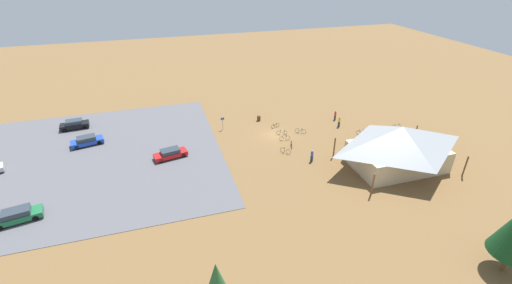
# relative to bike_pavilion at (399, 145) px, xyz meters

# --- Properties ---
(ground) EXTENTS (160.00, 160.00, 0.00)m
(ground) POSITION_rel_bike_pavilion_xyz_m (12.49, -13.29, -3.25)
(ground) COLOR brown
(ground) RESTS_ON ground
(parking_lot_asphalt) EXTENTS (35.56, 33.32, 0.05)m
(parking_lot_asphalt) POSITION_rel_bike_pavilion_xyz_m (39.34, -14.00, -3.23)
(parking_lot_asphalt) COLOR #56565B
(parking_lot_asphalt) RESTS_ON ground
(bike_pavilion) EXTENTS (13.83, 9.62, 5.86)m
(bike_pavilion) POSITION_rel_bike_pavilion_xyz_m (0.00, 0.00, 0.00)
(bike_pavilion) COLOR #C6B28E
(bike_pavilion) RESTS_ON ground
(trash_bin) EXTENTS (0.60, 0.60, 0.90)m
(trash_bin) POSITION_rel_bike_pavilion_xyz_m (13.19, -19.19, -2.80)
(trash_bin) COLOR brown
(trash_bin) RESTS_ON ground
(lot_sign) EXTENTS (0.56, 0.08, 2.20)m
(lot_sign) POSITION_rel_bike_pavilion_xyz_m (19.80, -17.65, -1.84)
(lot_sign) COLOR #99999E
(lot_sign) RESTS_ON ground
(bicycle_blue_lone_east) EXTENTS (1.76, 0.57, 0.86)m
(bicycle_blue_lone_east) POSITION_rel_bike_pavilion_xyz_m (-0.79, -9.45, -2.87)
(bicycle_blue_lone_east) COLOR black
(bicycle_blue_lone_east) RESTS_ON ground
(bicycle_teal_trailside) EXTENTS (1.54, 0.97, 0.86)m
(bicycle_teal_trailside) POSITION_rel_bike_pavilion_xyz_m (8.26, -12.72, -2.87)
(bicycle_teal_trailside) COLOR black
(bicycle_teal_trailside) RESTS_ON ground
(bicycle_black_back_row) EXTENTS (1.58, 0.61, 0.77)m
(bicycle_black_back_row) POSITION_rel_bike_pavilion_xyz_m (11.42, -15.76, -2.89)
(bicycle_black_back_row) COLOR black
(bicycle_black_back_row) RESTS_ON ground
(bicycle_orange_yard_right) EXTENTS (1.75, 0.48, 0.90)m
(bicycle_orange_yard_right) POSITION_rel_bike_pavilion_xyz_m (11.56, -11.16, -2.86)
(bicycle_orange_yard_right) COLOR black
(bicycle_orange_yard_right) RESTS_ON ground
(bicycle_red_yard_front) EXTENTS (0.64, 1.66, 0.81)m
(bicycle_red_yard_front) POSITION_rel_bike_pavilion_xyz_m (11.29, -9.08, -2.88)
(bicycle_red_yard_front) COLOR black
(bicycle_red_yard_front) RESTS_ON ground
(bicycle_silver_near_sign) EXTENTS (1.72, 0.48, 0.76)m
(bicycle_silver_near_sign) POSITION_rel_bike_pavilion_xyz_m (-7.46, -9.76, -2.91)
(bicycle_silver_near_sign) COLOR black
(bicycle_silver_near_sign) RESTS_ON ground
(bicycle_purple_yard_left) EXTENTS (1.26, 1.09, 0.83)m
(bicycle_purple_yard_left) POSITION_rel_bike_pavilion_xyz_m (-5.10, -9.36, -2.89)
(bicycle_purple_yard_left) COLOR black
(bicycle_purple_yard_left) RESTS_ON ground
(bicycle_green_yard_center) EXTENTS (1.67, 0.60, 0.79)m
(bicycle_green_yard_center) POSITION_rel_bike_pavilion_xyz_m (11.27, -13.14, -2.90)
(bicycle_green_yard_center) COLOR black
(bicycle_green_yard_center) RESTS_ON ground
(bicycle_yellow_near_porch) EXTENTS (1.15, 1.32, 0.88)m
(bicycle_yellow_near_porch) POSITION_rel_bike_pavilion_xyz_m (12.87, -7.46, -2.85)
(bicycle_yellow_near_porch) COLOR black
(bicycle_yellow_near_porch) RESTS_ON ground
(car_green_end_stall) EXTENTS (5.00, 2.66, 1.42)m
(car_green_end_stall) POSITION_rel_bike_pavilion_xyz_m (45.33, -2.43, -2.50)
(car_green_end_stall) COLOR #1E6B3D
(car_green_end_stall) RESTS_ON parking_lot_asphalt
(car_black_front_row) EXTENTS (4.44, 2.20, 1.47)m
(car_black_front_row) POSITION_rel_bike_pavilion_xyz_m (42.82, -25.00, -2.48)
(car_black_front_row) COLOR black
(car_black_front_row) RESTS_ON parking_lot_asphalt
(car_red_mid_lot) EXTENTS (4.79, 2.59, 1.30)m
(car_red_mid_lot) POSITION_rel_bike_pavilion_xyz_m (28.66, -11.02, -2.55)
(car_red_mid_lot) COLOR red
(car_red_mid_lot) RESTS_ON parking_lot_asphalt
(car_blue_inner_stall) EXTENTS (4.79, 2.76, 1.36)m
(car_blue_inner_stall) POSITION_rel_bike_pavilion_xyz_m (40.24, -18.45, -2.53)
(car_blue_inner_stall) COLOR #1E42B2
(car_blue_inner_stall) RESTS_ON parking_lot_asphalt
(visitor_by_pavilion) EXTENTS (0.40, 0.39, 1.78)m
(visitor_by_pavilion) POSITION_rel_bike_pavilion_xyz_m (10.25, -4.34, -2.31)
(visitor_by_pavilion) COLOR #2D3347
(visitor_by_pavilion) RESTS_ON ground
(visitor_crossing_yard) EXTENTS (0.36, 0.36, 1.83)m
(visitor_crossing_yard) POSITION_rel_bike_pavilion_xyz_m (1.29, -13.00, -2.29)
(visitor_crossing_yard) COLOR #2D3347
(visitor_crossing_yard) RESTS_ON ground
(visitor_near_lot) EXTENTS (0.36, 0.37, 1.72)m
(visitor_near_lot) POSITION_rel_bike_pavilion_xyz_m (0.57, -15.65, -2.35)
(visitor_near_lot) COLOR #2D3347
(visitor_near_lot) RESTS_ON ground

